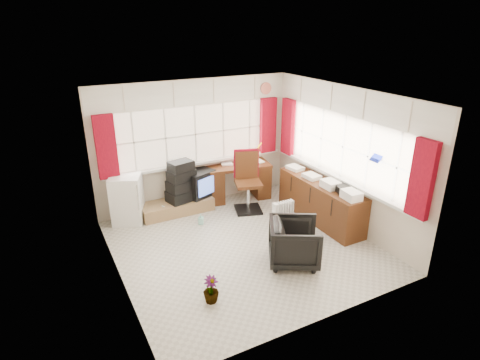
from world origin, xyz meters
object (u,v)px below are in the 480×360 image
object	(u,v)px
crt_tv	(198,183)
task_chair	(247,178)
office_chair	(295,243)
radiator	(284,218)
desk	(238,179)
credenza	(320,200)
mini_fridge	(127,199)
desk_lamp	(259,149)
tv_bench	(177,207)

from	to	relation	value
crt_tv	task_chair	bearing A→B (deg)	-32.61
task_chair	office_chair	bearing A→B (deg)	-98.06
radiator	office_chair	bearing A→B (deg)	-115.28
desk	credenza	distance (m)	1.84
credenza	crt_tv	size ratio (longest dim) A/B	2.80
radiator	mini_fridge	xyz separation A→B (m)	(-2.40, 1.59, 0.24)
desk_lamp	mini_fridge	distance (m)	2.79
desk	task_chair	xyz separation A→B (m)	(-0.07, -0.53, 0.22)
office_chair	radiator	xyz separation A→B (m)	(0.46, 0.98, -0.13)
radiator	mini_fridge	world-z (taller)	mini_fridge
credenza	mini_fridge	world-z (taller)	mini_fridge
office_chair	tv_bench	world-z (taller)	office_chair
credenza	tv_bench	distance (m)	2.75
desk	office_chair	world-z (taller)	desk
mini_fridge	task_chair	bearing A→B (deg)	-13.38
office_chair	crt_tv	xyz separation A→B (m)	(-0.54, 2.57, 0.16)
radiator	desk_lamp	bearing A→B (deg)	77.65
task_chair	mini_fridge	bearing A→B (deg)	166.62
office_chair	tv_bench	distance (m)	2.70
desk	radiator	distance (m)	1.60
desk	radiator	bearing A→B (deg)	-86.10
task_chair	tv_bench	world-z (taller)	task_chair
radiator	credenza	bearing A→B (deg)	-0.85
desk	tv_bench	xyz separation A→B (m)	(-1.38, -0.08, -0.29)
desk_lamp	crt_tv	distance (m)	1.44
desk	credenza	world-z (taller)	credenza
desk_lamp	task_chair	size ratio (longest dim) A/B	0.35
desk	credenza	xyz separation A→B (m)	(0.90, -1.60, -0.03)
office_chair	radiator	bearing A→B (deg)	4.29
office_chair	mini_fridge	size ratio (longest dim) A/B	0.83
desk_lamp	radiator	distance (m)	1.73
office_chair	tv_bench	size ratio (longest dim) A/B	0.54
tv_bench	task_chair	bearing A→B (deg)	-18.92
desk	tv_bench	world-z (taller)	desk
radiator	credenza	xyz separation A→B (m)	(0.79, -0.01, 0.17)
tv_bench	mini_fridge	size ratio (longest dim) A/B	1.53
task_chair	crt_tv	bearing A→B (deg)	147.39
tv_bench	crt_tv	size ratio (longest dim) A/B	1.96
task_chair	tv_bench	bearing A→B (deg)	161.08
radiator	tv_bench	bearing A→B (deg)	134.57
desk	tv_bench	size ratio (longest dim) A/B	1.00
mini_fridge	desk	bearing A→B (deg)	0.01
desk	crt_tv	distance (m)	0.90
mini_fridge	office_chair	bearing A→B (deg)	-52.94
radiator	mini_fridge	size ratio (longest dim) A/B	0.58
credenza	crt_tv	world-z (taller)	credenza
task_chair	mini_fridge	xyz separation A→B (m)	(-2.23, 0.53, -0.18)
desk	radiator	world-z (taller)	desk
desk	office_chair	distance (m)	2.59
desk	crt_tv	size ratio (longest dim) A/B	1.95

